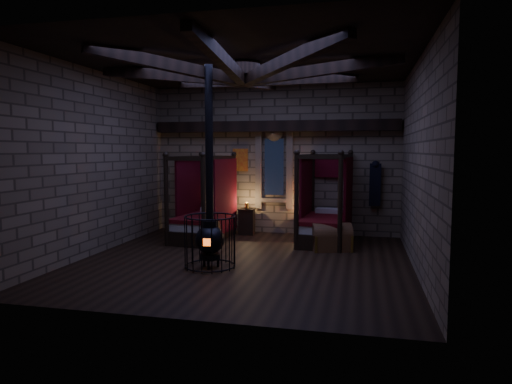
% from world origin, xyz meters
% --- Properties ---
extents(room, '(7.02, 7.02, 4.29)m').
position_xyz_m(room, '(-0.00, 0.09, 3.74)').
color(room, black).
rests_on(room, ground).
extents(bed_left, '(1.32, 2.23, 2.23)m').
position_xyz_m(bed_left, '(-1.66, 2.13, 0.55)').
color(bed_left, black).
rests_on(bed_left, ground).
extents(bed_right, '(1.32, 2.26, 2.28)m').
position_xyz_m(bed_right, '(1.54, 2.44, 0.56)').
color(bed_right, black).
rests_on(bed_right, ground).
extents(trunk_left, '(0.87, 0.60, 0.60)m').
position_xyz_m(trunk_left, '(-1.48, 1.50, 0.27)').
color(trunk_left, brown).
rests_on(trunk_left, ground).
extents(trunk_right, '(1.04, 0.82, 0.67)m').
position_xyz_m(trunk_right, '(1.76, 1.49, 0.30)').
color(trunk_right, brown).
rests_on(trunk_right, ground).
extents(nightstand_left, '(0.49, 0.47, 0.90)m').
position_xyz_m(nightstand_left, '(-0.70, 3.04, 0.38)').
color(nightstand_left, black).
rests_on(nightstand_left, ground).
extents(nightstand_right, '(0.48, 0.46, 0.72)m').
position_xyz_m(nightstand_right, '(0.94, 3.10, 0.34)').
color(nightstand_right, black).
rests_on(nightstand_right, ground).
extents(stove, '(1.04, 1.04, 4.05)m').
position_xyz_m(stove, '(-0.53, -0.69, 0.63)').
color(stove, black).
rests_on(stove, ground).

